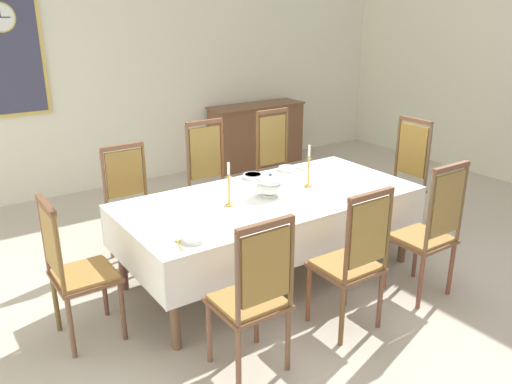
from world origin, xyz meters
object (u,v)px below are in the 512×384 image
Objects in this scene: chair_south_b at (353,259)px; candlestick_east at (309,170)px; chair_north_c at (278,167)px; chair_head_east at (402,177)px; bowl_far_left at (253,176)px; spoon_secondary at (178,242)px; sideboard at (257,135)px; bowl_near_right at (195,237)px; bowl_near_left at (287,168)px; chair_north_b at (212,181)px; soup_tureen at (270,185)px; chair_head_west at (74,268)px; mounted_clock at (0,17)px; chair_south_a at (254,295)px; chair_south_c at (430,230)px; dining_table at (270,204)px; candlestick_west at (229,188)px; spoon_primary at (294,167)px; chair_north_a at (132,202)px.

chair_south_b is 2.94× the size of candlestick_east.
chair_north_c is 1.01× the size of chair_head_east.
chair_head_east reaches higher than bowl_far_left.
spoon_secondary is 0.12× the size of sideboard.
bowl_near_left is at bearing 31.29° from bowl_near_right.
chair_head_east is at bearing 149.02° from chair_north_b.
soup_tureen is at bearing 90.39° from chair_south_b.
candlestick_east is at bearing 63.68° from sideboard.
soup_tureen is 1.31× the size of bowl_far_left.
chair_head_west is 0.75× the size of sideboard.
sideboard is (1.83, 3.88, -0.12)m from chair_south_b.
bowl_near_right is at bearing -83.18° from mounted_clock.
chair_south_a is 0.66m from spoon_secondary.
candlestick_east is at bearing 90.00° from chair_head_west.
chair_south_c reaches higher than bowl_far_left.
bowl_near_right is (-0.95, 0.57, 0.20)m from chair_south_b.
dining_table is 1.75× the size of sideboard.
chair_south_b is 1.95m from chair_head_east.
mounted_clock is at bearing -43.87° from chair_north_c.
chair_south_a is at bearing -82.87° from mounted_clock.
chair_north_b is at bearing 0.07° from chair_north_c.
candlestick_west reaches higher than bowl_near_right.
dining_table is 1.04m from bowl_near_right.
candlestick_west is 1.20m from spoon_primary.
chair_south_c is (1.69, -0.00, 0.02)m from chair_south_a.
chair_north_b reaches higher than bowl_far_left.
candlestick_east is (-0.42, 1.00, 0.31)m from chair_south_c.
chair_south_b is 1.60m from bowl_near_left.
spoon_primary is 0.12× the size of sideboard.
chair_south_c is at bearing -2.72° from spoon_secondary.
chair_north_a is 5.84× the size of bowl_far_left.
chair_south_c reaches higher than dining_table.
chair_south_b reaches higher than dining_table.
soup_tureen is at bearing -107.57° from bowl_far_left.
mounted_clock is at bearing 119.94° from bowl_far_left.
spoon_secondary is 3.80m from mounted_clock.
soup_tureen is 0.67× the size of candlestick_west.
bowl_near_left is (0.14, 0.49, -0.13)m from candlestick_east.
sideboard is at bearing 53.70° from spoon_primary.
spoon_primary is (0.67, 0.51, -0.09)m from soup_tureen.
mounted_clock is (0.30, 3.12, 1.58)m from chair_head_west.
chair_north_a reaches higher than bowl_near_right.
bowl_near_left is at bearing 43.60° from spoon_secondary.
bowl_near_left is at bearing 66.60° from chair_head_east.
chair_head_west is at bearing 161.46° from spoon_secondary.
chair_head_east is (1.67, -1.00, 0.00)m from chair_north_b.
dining_table is 0.84m from spoon_primary.
chair_north_b is 6.99× the size of bowl_near_left.
spoon_secondary is at bearing -148.59° from candlestick_west.
bowl_far_left is 2.94m from sideboard.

